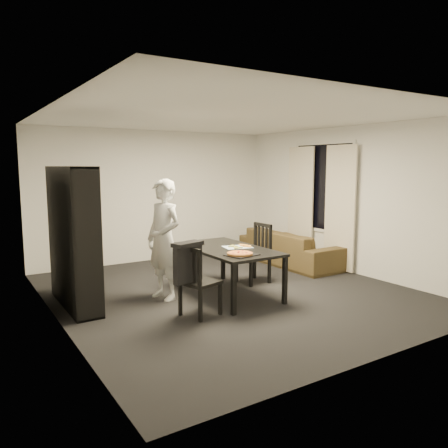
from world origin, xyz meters
TOP-DOWN VIEW (x-y plane):
  - room at (0.00, 0.00)m, footprint 5.01×5.51m
  - window_pane at (2.48, 0.60)m, footprint 0.02×1.40m
  - window_frame at (2.48, 0.60)m, footprint 0.03×1.52m
  - curtain_left at (2.40, 0.08)m, footprint 0.03×0.70m
  - curtain_right at (2.40, 1.12)m, footprint 0.03×0.70m
  - bookshelf at (-2.16, 0.60)m, footprint 0.35×1.50m
  - dining_table at (-0.12, -0.10)m, footprint 0.94×1.70m
  - chair_left at (-0.99, -0.69)m, footprint 0.52×0.52m
  - chair_right at (0.69, 0.26)m, footprint 0.47×0.47m
  - draped_jacket at (-1.11, -0.73)m, footprint 0.43×0.28m
  - person at (-0.99, 0.23)m, footprint 0.56×0.71m
  - baking_tray at (-0.25, -0.66)m, footprint 0.46×0.39m
  - pepperoni_pizza at (-0.27, -0.65)m, footprint 0.35×0.35m
  - kitchen_towel at (0.02, -0.15)m, footprint 0.45×0.37m
  - pizza_slices at (0.06, -0.16)m, footprint 0.39×0.33m
  - sofa at (2.02, 0.97)m, footprint 0.87×2.23m

SIDE VIEW (x-z plane):
  - sofa at x=2.02m, z-range 0.00..0.65m
  - chair_left at x=-0.99m, z-range 0.06..0.97m
  - chair_right at x=0.69m, z-range 0.07..1.03m
  - dining_table at x=-0.12m, z-range 0.29..1.00m
  - kitchen_towel at x=0.02m, z-range 0.71..0.72m
  - baking_tray at x=-0.25m, z-range 0.71..0.72m
  - pizza_slices at x=0.06m, z-range 0.72..0.73m
  - pepperoni_pizza at x=-0.27m, z-range 0.72..0.75m
  - draped_jacket at x=-1.11m, z-range 0.50..1.00m
  - person at x=-0.99m, z-range 0.00..1.72m
  - bookshelf at x=-2.16m, z-range 0.00..1.90m
  - curtain_left at x=2.40m, z-range 0.02..2.27m
  - curtain_right at x=2.40m, z-range 0.02..2.27m
  - room at x=0.00m, z-range 0.00..2.60m
  - window_pane at x=2.48m, z-range 0.70..2.30m
  - window_frame at x=2.48m, z-range 0.64..2.36m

